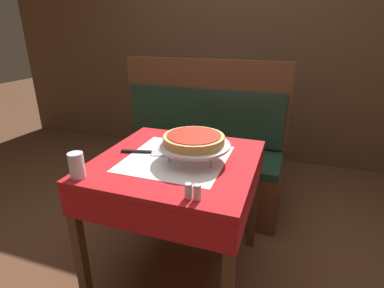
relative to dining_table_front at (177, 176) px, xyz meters
name	(u,v)px	position (x,y,z in m)	size (l,w,h in m)	color
ground_plane	(179,269)	(0.00, 0.00, -0.66)	(14.00, 14.00, 0.00)	brown
dining_table_front	(177,176)	(0.00, 0.00, 0.00)	(0.85, 0.85, 0.77)	red
dining_table_rear	(210,106)	(-0.25, 1.53, 0.01)	(0.68, 0.68, 0.78)	#194799
booth_bench	(197,165)	(-0.15, 0.82, -0.32)	(1.39, 0.51, 1.20)	brown
back_wall_panel	(245,50)	(0.00, 1.98, 0.54)	(6.00, 0.04, 2.40)	brown
pizza_pan_stand	(194,145)	(0.10, 0.01, 0.19)	(0.38, 0.38, 0.09)	#ADADB2
deep_dish_pizza	(194,139)	(0.10, 0.01, 0.23)	(0.32, 0.32, 0.05)	tan
pizza_server	(146,152)	(-0.19, 0.01, 0.12)	(0.27, 0.11, 0.01)	#BCBCC1
water_glass_near	(77,165)	(-0.36, -0.36, 0.17)	(0.07, 0.07, 0.12)	silver
salt_shaker	(188,191)	(0.20, -0.36, 0.14)	(0.03, 0.03, 0.07)	silver
pepper_shaker	(197,192)	(0.24, -0.36, 0.14)	(0.03, 0.03, 0.07)	silver
condiment_caddy	(207,92)	(-0.27, 1.50, 0.16)	(0.12, 0.12, 0.15)	black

